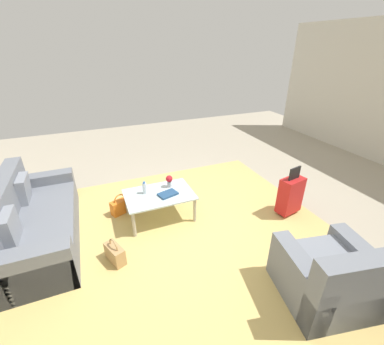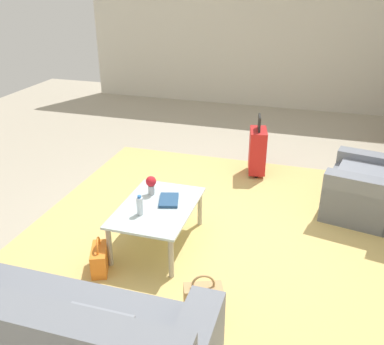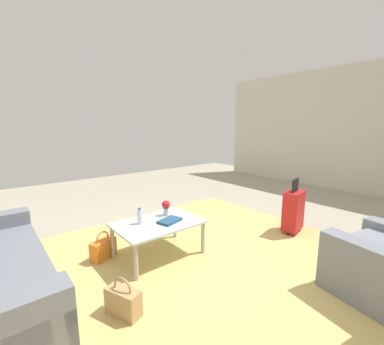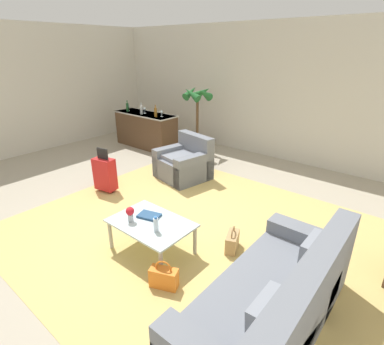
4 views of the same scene
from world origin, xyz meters
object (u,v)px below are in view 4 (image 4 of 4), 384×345
Objects in this scene: wine_bottle_clear at (141,110)px; couch at (277,305)px; suitcase_red at (105,174)px; wine_bottle_amber at (156,112)px; flower_vase at (130,213)px; wine_glass_leftmost at (128,107)px; potted_palm at (197,119)px; coffee_table at (151,226)px; wine_glass_left_of_centre at (145,109)px; wine_glass_right_of_centre at (162,112)px; handbag_orange at (164,277)px; coffee_table_book at (149,216)px; wine_bottle_green at (127,107)px; bar_console at (146,130)px; water_bottle at (156,225)px; handbag_tan at (232,241)px; armchair at (185,164)px.

couch is at bearing -30.20° from wine_bottle_clear.
wine_bottle_amber is at bearing 112.93° from suitcase_red.
wine_glass_leftmost is (-3.91, 3.21, 0.45)m from flower_vase.
potted_palm is (-0.20, 3.00, 0.48)m from suitcase_red.
wine_bottle_clear reaches higher than coffee_table.
wine_glass_left_of_centre is 1.44m from potted_palm.
potted_palm reaches higher than suitcase_red.
wine_glass_right_of_centre is at bearing 145.60° from couch.
handbag_orange is at bearing -32.55° from coffee_table.
coffee_table is 4.63m from wine_bottle_clear.
potted_palm is (-1.98, 3.85, 0.27)m from flower_vase.
coffee_table_book is 4.92m from wine_bottle_green.
wine_bottle_green is (-5.86, 3.08, 0.72)m from couch.
bar_console is 5.36m from handbag_orange.
water_bottle is 0.57× the size of handbag_orange.
coffee_table_book is 1.16m from handbag_tan.
water_bottle is 0.62m from handbag_orange.
bar_console is at bearing 157.19° from armchair.
potted_palm is (-2.78, 4.07, 0.71)m from handbag_orange.
handbag_tan is at bearing -33.08° from wine_glass_right_of_centre.
wine_glass_left_of_centre reaches higher than suitcase_red.
wine_bottle_clear is (0.01, -0.12, 0.56)m from bar_console.
water_bottle is at bearing -36.14° from wine_glass_leftmost.
coffee_table is 6.84× the size of wine_glass_leftmost.
bar_console is 0.84m from wine_glass_leftmost.
coffee_table_book is 0.80× the size of handbag_orange.
wine_bottle_green reaches higher than bar_console.
flower_vase is 1.33× the size of wine_glass_right_of_centre.
wine_glass_left_of_centre is (-5.30, 3.20, 0.71)m from couch.
wine_bottle_green is at bearing 132.09° from suitcase_red.
armchair reaches higher than suitcase_red.
handbag_orange is at bearing -35.43° from water_bottle.
potted_palm is (1.86, 0.72, -0.19)m from wine_bottle_green.
coffee_table_book is 0.96× the size of wine_bottle_green.
wine_glass_left_of_centre is at bearing 150.91° from handbag_tan.
wine_glass_right_of_centre is 0.09× the size of potted_palm.
wine_bottle_green is at bearing 154.93° from handbag_tan.
bar_console is (-3.50, 3.10, 0.08)m from coffee_table.
couch is 3.83m from armchair.
coffee_table is 4.25m from wine_bottle_amber.
wine_glass_right_of_centre is at bearing 51.42° from wine_bottle_amber.
wine_bottle_clear reaches higher than water_bottle.
bar_console is 5.14× the size of handbag_orange.
coffee_table is at bearing -49.58° from coffee_table_book.
couch is at bearing -34.40° from wine_glass_right_of_centre.
couch is 13.99× the size of wine_glass_leftmost.
wine_glass_left_of_centre is at bearing 139.63° from handbag_orange.
coffee_table is at bearing -41.53° from bar_console.
wine_bottle_clear is at bearing 152.10° from handbag_tan.
coffee_table is 5.18× the size of water_bottle.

